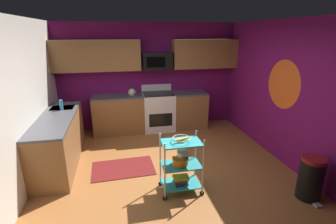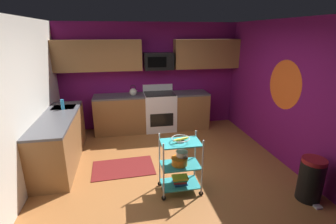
# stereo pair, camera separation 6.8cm
# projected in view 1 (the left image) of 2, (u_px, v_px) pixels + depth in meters

# --- Properties ---
(floor) EXTENTS (4.40, 4.80, 0.04)m
(floor) POSITION_uv_depth(u_px,v_px,m) (169.00, 174.00, 4.35)
(floor) COLOR #995B2D
(floor) RESTS_ON ground
(wall_back) EXTENTS (4.52, 0.06, 2.60)m
(wall_back) POSITION_uv_depth(u_px,v_px,m) (149.00, 76.00, 6.21)
(wall_back) COLOR #6B1156
(wall_back) RESTS_ON ground
(wall_left) EXTENTS (0.06, 4.80, 2.60)m
(wall_left) POSITION_uv_depth(u_px,v_px,m) (16.00, 110.00, 3.51)
(wall_left) COLOR silver
(wall_left) RESTS_ON ground
(wall_right) EXTENTS (0.06, 4.80, 2.60)m
(wall_right) POSITION_uv_depth(u_px,v_px,m) (291.00, 95.00, 4.38)
(wall_right) COLOR #6B1156
(wall_right) RESTS_ON ground
(wall_flower_decal) EXTENTS (0.00, 0.90, 0.90)m
(wall_flower_decal) POSITION_uv_depth(u_px,v_px,m) (283.00, 84.00, 4.52)
(wall_flower_decal) COLOR #E5591E
(counter_run) EXTENTS (3.60, 2.67, 0.92)m
(counter_run) POSITION_uv_depth(u_px,v_px,m) (118.00, 122.00, 5.47)
(counter_run) COLOR brown
(counter_run) RESTS_ON ground
(oven_range) EXTENTS (0.76, 0.65, 1.10)m
(oven_range) POSITION_uv_depth(u_px,v_px,m) (158.00, 111.00, 6.20)
(oven_range) COLOR white
(oven_range) RESTS_ON ground
(upper_cabinets) EXTENTS (4.40, 0.33, 0.70)m
(upper_cabinets) POSITION_uv_depth(u_px,v_px,m) (147.00, 55.00, 5.85)
(upper_cabinets) COLOR brown
(microwave) EXTENTS (0.70, 0.39, 0.40)m
(microwave) POSITION_uv_depth(u_px,v_px,m) (157.00, 61.00, 5.92)
(microwave) COLOR black
(rolling_cart) EXTENTS (0.64, 0.39, 0.91)m
(rolling_cart) POSITION_uv_depth(u_px,v_px,m) (181.00, 165.00, 3.73)
(rolling_cart) COLOR silver
(rolling_cart) RESTS_ON ground
(fruit_bowl) EXTENTS (0.27, 0.27, 0.07)m
(fruit_bowl) POSITION_uv_depth(u_px,v_px,m) (181.00, 139.00, 3.60)
(fruit_bowl) COLOR silver
(fruit_bowl) RESTS_ON rolling_cart
(mixing_bowl_large) EXTENTS (0.25, 0.25, 0.11)m
(mixing_bowl_large) POSITION_uv_depth(u_px,v_px,m) (180.00, 161.00, 3.71)
(mixing_bowl_large) COLOR orange
(mixing_bowl_large) RESTS_ON rolling_cart
(mixing_bowl_small) EXTENTS (0.18, 0.18, 0.08)m
(mixing_bowl_small) POSITION_uv_depth(u_px,v_px,m) (183.00, 154.00, 3.72)
(mixing_bowl_small) COLOR silver
(mixing_bowl_small) RESTS_ON rolling_cart
(book_stack) EXTENTS (0.25, 0.20, 0.12)m
(book_stack) POSITION_uv_depth(u_px,v_px,m) (181.00, 180.00, 3.81)
(book_stack) COLOR #1E4C8C
(book_stack) RESTS_ON rolling_cart
(kettle) EXTENTS (0.21, 0.18, 0.26)m
(kettle) POSITION_uv_depth(u_px,v_px,m) (132.00, 92.00, 5.91)
(kettle) COLOR beige
(kettle) RESTS_ON counter_run
(dish_soap_bottle) EXTENTS (0.06, 0.06, 0.20)m
(dish_soap_bottle) POSITION_uv_depth(u_px,v_px,m) (61.00, 105.00, 4.78)
(dish_soap_bottle) COLOR #2D8CBF
(dish_soap_bottle) RESTS_ON counter_run
(trash_can) EXTENTS (0.34, 0.42, 0.66)m
(trash_can) POSITION_uv_depth(u_px,v_px,m) (311.00, 178.00, 3.61)
(trash_can) COLOR black
(trash_can) RESTS_ON ground
(floor_rug) EXTENTS (1.12, 0.74, 0.01)m
(floor_rug) POSITION_uv_depth(u_px,v_px,m) (123.00, 168.00, 4.49)
(floor_rug) COLOR maroon
(floor_rug) RESTS_ON ground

